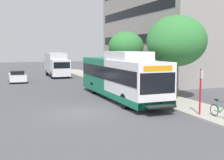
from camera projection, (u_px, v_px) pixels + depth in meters
The scene contains 9 objects.
ground_plane at pixel (57, 94), 25.13m from camera, with size 120.00×120.00×0.00m, color #4C4C51.
sidewalk_curb at pixel (141, 92), 25.77m from camera, with size 3.00×56.00×0.14m, color #A8A399.
transit_bus at pixel (120, 77), 22.34m from camera, with size 2.58×12.25×3.65m.
bus_stop_sign_pole at pixel (200, 88), 16.46m from camera, with size 0.10×0.36×2.60m.
bicycle_parked at pixel (221, 110), 15.71m from camera, with size 0.52×1.76×1.02m.
street_tree_near_stop at pixel (176, 41), 21.59m from camera, with size 4.42×4.42×6.16m.
street_tree_mid_block at pixel (126, 47), 30.09m from camera, with size 3.60×3.60×5.46m.
parked_car_far_lane at pixel (17, 76), 33.79m from camera, with size 1.80×4.50×1.33m.
box_truck_background at pixel (57, 64), 40.03m from camera, with size 2.32×7.01×3.25m.
Camera 1 is at (-4.55, -16.88, 3.89)m, focal length 47.02 mm.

